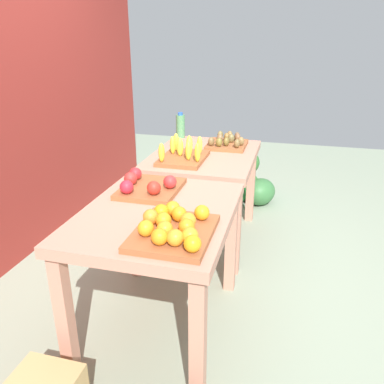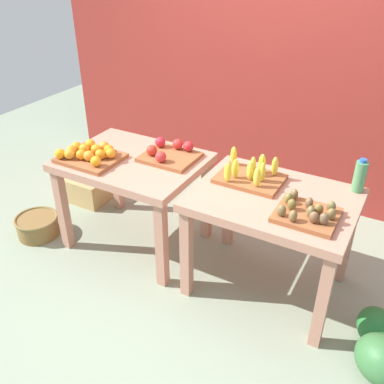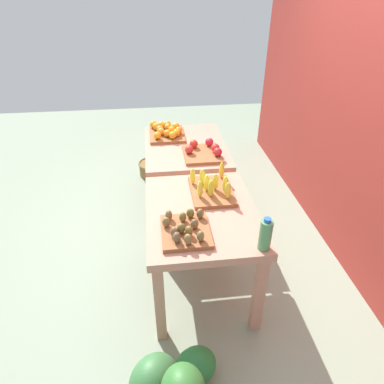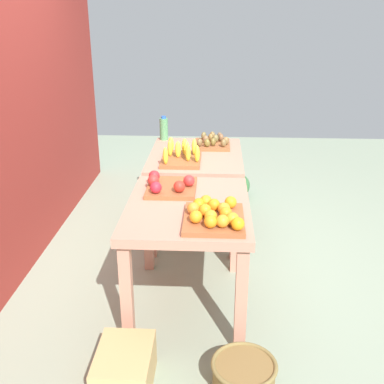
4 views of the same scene
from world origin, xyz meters
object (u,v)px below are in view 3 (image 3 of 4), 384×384
at_px(display_table_right, 201,222).
at_px(kiwi_bin, 185,229).
at_px(orange_bin, 167,132).
at_px(banana_crate, 211,188).
at_px(wicker_basket, 153,168).
at_px(cardboard_produce_box, 202,163).
at_px(apple_bin, 203,151).
at_px(display_table_left, 186,155).
at_px(water_bottle, 265,235).

distance_m(display_table_right, kiwi_bin, 0.32).
height_order(display_table_right, orange_bin, orange_bin).
distance_m(banana_crate, wicker_basket, 1.90).
xyz_separation_m(kiwi_bin, wicker_basket, (-2.16, -0.21, -0.70)).
relative_size(banana_crate, kiwi_bin, 1.22).
relative_size(banana_crate, wicker_basket, 1.21).
height_order(display_table_right, banana_crate, banana_crate).
xyz_separation_m(display_table_right, wicker_basket, (-1.91, -0.35, -0.56)).
distance_m(banana_crate, cardboard_produce_box, 1.85).
distance_m(orange_bin, apple_bin, 0.59).
xyz_separation_m(display_table_right, orange_bin, (-1.38, -0.17, 0.16)).
bearing_deg(display_table_left, apple_bin, 31.36).
relative_size(orange_bin, wicker_basket, 1.21).
bearing_deg(water_bottle, apple_bin, -172.11).
distance_m(display_table_right, banana_crate, 0.29).
relative_size(kiwi_bin, wicker_basket, 0.99).
height_order(display_table_left, orange_bin, orange_bin).
bearing_deg(display_table_right, water_bottle, 36.23).
height_order(display_table_left, banana_crate, banana_crate).
xyz_separation_m(orange_bin, cardboard_produce_box, (-0.54, 0.47, -0.69)).
relative_size(display_table_left, banana_crate, 2.36).
distance_m(display_table_right, water_bottle, 0.60).
bearing_deg(wicker_basket, orange_bin, 18.60).
height_order(apple_bin, banana_crate, banana_crate).
height_order(apple_bin, cardboard_produce_box, apple_bin).
bearing_deg(kiwi_bin, display_table_left, 174.03).
distance_m(apple_bin, kiwi_bin, 1.17).
xyz_separation_m(apple_bin, water_bottle, (1.33, 0.18, 0.07)).
height_order(kiwi_bin, cardboard_produce_box, kiwi_bin).
relative_size(apple_bin, water_bottle, 1.73).
bearing_deg(banana_crate, display_table_right, -26.88).
bearing_deg(display_table_right, orange_bin, -172.89).
bearing_deg(display_table_right, banana_crate, 153.12).
xyz_separation_m(kiwi_bin, water_bottle, (0.20, 0.47, 0.07)).
distance_m(orange_bin, wicker_basket, 0.90).
xyz_separation_m(banana_crate, wicker_basket, (-1.69, -0.46, -0.72)).
bearing_deg(display_table_left, display_table_right, 0.00).
relative_size(apple_bin, kiwi_bin, 1.11).
distance_m(apple_bin, cardboard_produce_box, 1.26).
height_order(orange_bin, cardboard_produce_box, orange_bin).
bearing_deg(orange_bin, kiwi_bin, 1.04).
bearing_deg(orange_bin, wicker_basket, -161.40).
height_order(orange_bin, water_bottle, water_bottle).
bearing_deg(orange_bin, display_table_left, 33.26).
bearing_deg(cardboard_produce_box, display_table_left, -20.39).
relative_size(banana_crate, water_bottle, 1.91).
xyz_separation_m(display_table_left, kiwi_bin, (1.37, -0.14, 0.15)).
relative_size(apple_bin, wicker_basket, 1.10).
distance_m(orange_bin, water_bottle, 1.90).
bearing_deg(kiwi_bin, wicker_basket, -174.52).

